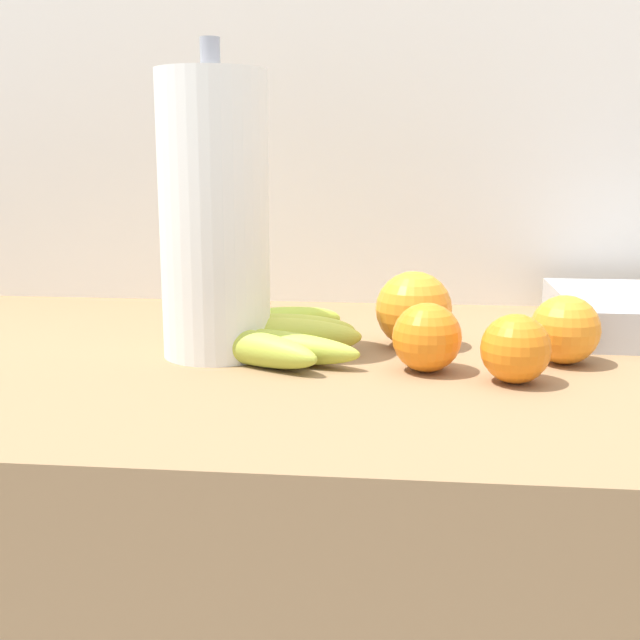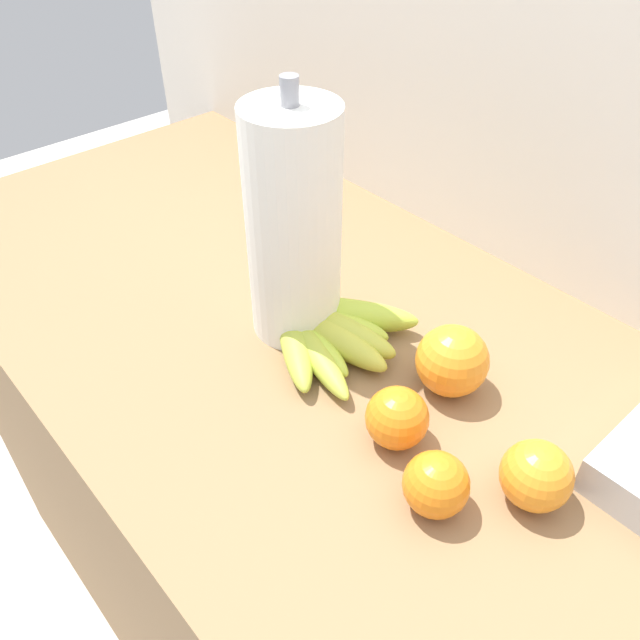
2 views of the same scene
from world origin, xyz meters
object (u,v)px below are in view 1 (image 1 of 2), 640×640
orange_center (516,349)px  paper_towel_roll (214,216)px  banana_bunch (260,337)px  orange_right (427,337)px  orange_back_left (564,329)px  orange_back_right (414,309)px

orange_center → paper_towel_roll: paper_towel_roll is taller
banana_bunch → orange_right: size_ratio=3.17×
banana_bunch → orange_back_left: 0.31m
orange_right → orange_back_right: (-0.01, 0.10, 0.01)m
orange_back_left → orange_right: (-0.14, -0.05, -0.00)m
orange_back_left → orange_center: (-0.06, -0.08, -0.00)m
orange_right → paper_towel_roll: size_ratio=0.21×
orange_back_right → orange_center: orange_back_right is taller
orange_back_left → orange_back_right: (-0.15, 0.05, 0.01)m
orange_back_left → orange_right: bearing=-160.6°
orange_back_left → orange_back_right: bearing=160.2°
orange_right → orange_back_right: 0.10m
orange_back_right → orange_center: (0.09, -0.13, -0.01)m
orange_center → paper_towel_roll: 0.33m
orange_right → paper_towel_roll: bearing=168.2°
orange_back_left → paper_towel_roll: bearing=-179.4°
paper_towel_roll → orange_back_left: bearing=0.6°
paper_towel_roll → banana_bunch: bearing=0.4°
banana_bunch → orange_back_right: (0.16, 0.06, 0.02)m
banana_bunch → paper_towel_roll: paper_towel_roll is taller
orange_back_right → orange_center: 0.16m
orange_right → orange_center: (0.08, -0.03, -0.00)m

